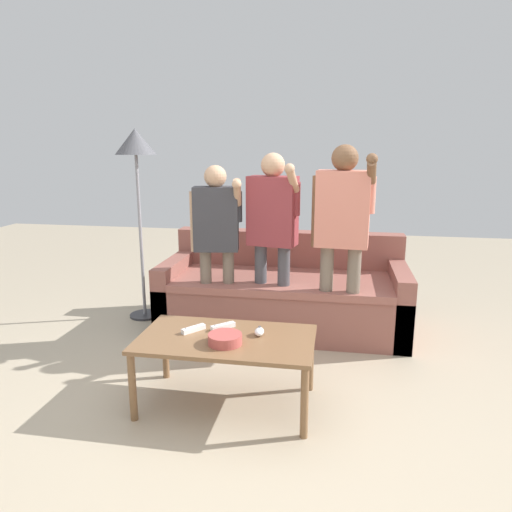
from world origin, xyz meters
The scene contains 11 objects.
ground_plane centered at (0.00, 0.00, 0.00)m, with size 12.00×12.00×0.00m, color tan.
couch centered at (0.05, 1.39, 0.28)m, with size 2.07×0.93×0.79m.
coffee_table centered at (-0.14, 0.01, 0.39)m, with size 1.05×0.59×0.44m.
snack_bowl centered at (-0.12, -0.08, 0.47)m, with size 0.20×0.20×0.06m, color #B24C47.
game_remote_nunchuk centered at (0.05, 0.08, 0.47)m, with size 0.06×0.09×0.05m.
floor_lamp centered at (-1.25, 1.38, 1.48)m, with size 0.35×0.35×1.70m.
player_left centered at (-0.46, 1.04, 0.89)m, with size 0.44×0.32×1.41m.
player_center centered at (-0.01, 1.09, 0.95)m, with size 0.44×0.38×1.51m.
player_right centered at (0.53, 0.97, 0.99)m, with size 0.46×0.35×1.57m.
game_remote_wand_near centered at (-0.36, 0.07, 0.46)m, with size 0.13×0.15×0.03m.
game_remote_wand_far centered at (-0.19, 0.14, 0.46)m, with size 0.14×0.14×0.03m.
Camera 1 is at (0.49, -2.55, 1.56)m, focal length 33.07 mm.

